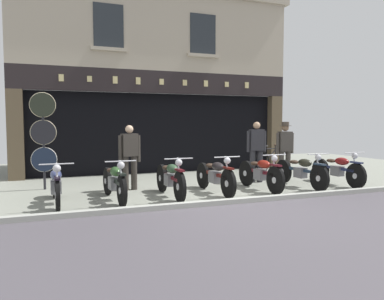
# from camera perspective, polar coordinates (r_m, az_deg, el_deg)

# --- Properties ---
(ground) EXTENTS (21.08, 22.00, 0.18)m
(ground) POSITION_cam_1_polar(r_m,az_deg,el_deg) (6.97, 9.96, -9.96)
(ground) COLOR gray
(shop_facade) EXTENTS (9.38, 4.42, 6.00)m
(shop_facade) POSITION_cam_1_polar(r_m,az_deg,el_deg) (14.24, -6.79, 4.14)
(shop_facade) COLOR black
(shop_facade) RESTS_ON ground
(motorcycle_far_left) EXTENTS (0.62, 1.99, 0.90)m
(motorcycle_far_left) POSITION_cam_1_polar(r_m,az_deg,el_deg) (8.19, -19.72, -4.83)
(motorcycle_far_left) COLOR black
(motorcycle_far_left) RESTS_ON ground
(motorcycle_left) EXTENTS (0.62, 2.01, 0.91)m
(motorcycle_left) POSITION_cam_1_polar(r_m,az_deg,el_deg) (8.25, -11.57, -4.54)
(motorcycle_left) COLOR black
(motorcycle_left) RESTS_ON ground
(motorcycle_center_left) EXTENTS (0.62, 1.99, 0.93)m
(motorcycle_center_left) POSITION_cam_1_polar(r_m,az_deg,el_deg) (8.47, -3.26, -4.18)
(motorcycle_center_left) COLOR black
(motorcycle_center_left) RESTS_ON ground
(motorcycle_center) EXTENTS (0.62, 2.04, 0.91)m
(motorcycle_center) POSITION_cam_1_polar(r_m,az_deg,el_deg) (8.95, 3.48, -3.76)
(motorcycle_center) COLOR black
(motorcycle_center) RESTS_ON ground
(motorcycle_center_right) EXTENTS (0.62, 1.96, 0.93)m
(motorcycle_center_right) POSITION_cam_1_polar(r_m,az_deg,el_deg) (9.48, 10.24, -3.35)
(motorcycle_center_right) COLOR black
(motorcycle_center_right) RESTS_ON ground
(motorcycle_right) EXTENTS (0.62, 2.08, 0.91)m
(motorcycle_right) POSITION_cam_1_polar(r_m,az_deg,el_deg) (10.15, 16.01, -2.99)
(motorcycle_right) COLOR black
(motorcycle_right) RESTS_ON ground
(motorcycle_far_right) EXTENTS (0.62, 1.96, 0.92)m
(motorcycle_far_right) POSITION_cam_1_polar(r_m,az_deg,el_deg) (10.82, 21.02, -2.67)
(motorcycle_far_right) COLOR black
(motorcycle_far_right) RESTS_ON ground
(salesman_left) EXTENTS (0.55, 0.28, 1.59)m
(salesman_left) POSITION_cam_1_polar(r_m,az_deg,el_deg) (9.40, -9.34, -0.67)
(salesman_left) COLOR #38332D
(salesman_left) RESTS_ON ground
(shopkeeper_center) EXTENTS (0.56, 0.27, 1.67)m
(shopkeeper_center) POSITION_cam_1_polar(r_m,az_deg,el_deg) (10.64, 9.62, 0.16)
(shopkeeper_center) COLOR #2D2D33
(shopkeeper_center) RESTS_ON ground
(salesman_right) EXTENTS (0.56, 0.35, 1.67)m
(salesman_right) POSITION_cam_1_polar(r_m,az_deg,el_deg) (11.44, 13.75, 0.40)
(salesman_right) COLOR #47423D
(salesman_right) RESTS_ON ground
(tyre_sign_pole) EXTENTS (0.61, 0.06, 2.39)m
(tyre_sign_pole) POSITION_cam_1_polar(r_m,az_deg,el_deg) (9.99, -21.38, 2.33)
(tyre_sign_pole) COLOR #232328
(tyre_sign_pole) RESTS_ON ground
(advert_board_near) EXTENTS (0.77, 0.03, 0.88)m
(advert_board_near) POSITION_cam_1_polar(r_m,az_deg,el_deg) (13.40, 3.68, 4.76)
(advert_board_near) COLOR silver
(advert_board_far) EXTENTS (0.70, 0.03, 1.08)m
(advert_board_far) POSITION_cam_1_polar(r_m,az_deg,el_deg) (13.98, 8.47, 4.74)
(advert_board_far) COLOR silver
(leaning_bicycle) EXTENTS (1.66, 0.65, 0.95)m
(leaning_bicycle) POSITION_cam_1_polar(r_m,az_deg,el_deg) (13.02, 11.90, -1.56)
(leaning_bicycle) COLOR black
(leaning_bicycle) RESTS_ON ground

